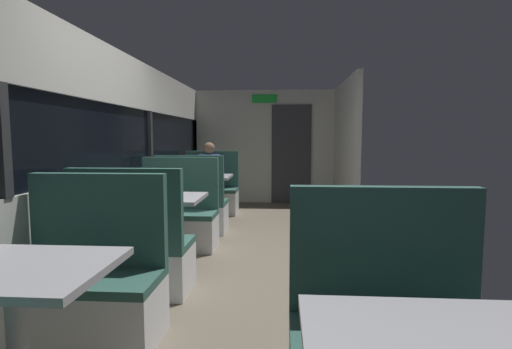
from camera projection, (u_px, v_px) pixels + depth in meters
The scene contains 13 objects.
ground_plane at pixel (244, 272), 3.93m from camera, with size 3.30×9.20×0.02m, color #665B4C.
carriage_window_panel_left at pixel (101, 161), 3.93m from camera, with size 0.09×8.48×2.30m.
carriage_end_bulkhead at pixel (267, 147), 7.98m from camera, with size 2.90×0.11×2.30m.
carriage_aisle_panel_right at pixel (345, 149), 6.70m from camera, with size 0.08×2.40×2.30m, color beige.
dining_table_near_window at pixel (14, 286), 1.86m from camera, with size 0.90×0.70×0.74m.
bench_near_window_facing_entry at pixel (89, 291), 2.58m from camera, with size 0.95×0.50×1.10m.
dining_table_mid_window at pixel (159, 206), 4.02m from camera, with size 0.90×0.70×0.74m.
bench_mid_window_facing_end at pixel (134, 256), 3.36m from camera, with size 0.95×0.50×1.10m.
bench_mid_window_facing_entry at pixel (178, 221), 4.75m from camera, with size 0.95×0.50×1.10m.
dining_table_far_window at pixel (202, 182), 6.19m from camera, with size 0.90×0.70×0.74m.
bench_far_window_facing_end at pixel (193, 209), 5.52m from camera, with size 0.95×0.50×1.10m.
bench_far_window_facing_entry at pixel (211, 195), 6.91m from camera, with size 0.95×0.50×1.10m.
seated_passenger at pixel (210, 184), 6.82m from camera, with size 0.47×0.55×1.26m.
Camera 1 is at (0.38, -3.80, 1.35)m, focal length 27.31 mm.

